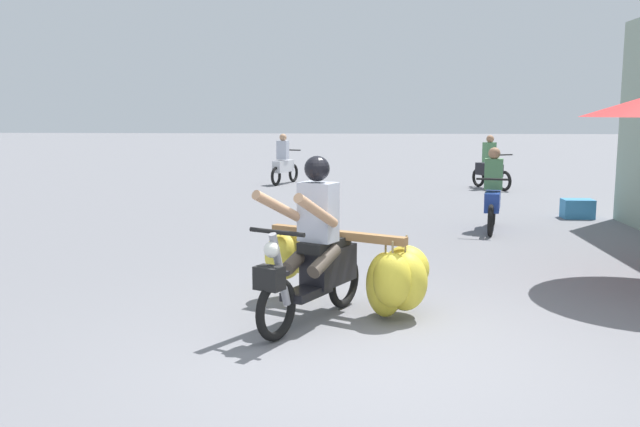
{
  "coord_description": "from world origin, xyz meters",
  "views": [
    {
      "loc": [
        -0.12,
        -5.31,
        1.98
      ],
      "look_at": [
        -0.62,
        1.92,
        0.9
      ],
      "focal_mm": 38.22,
      "sensor_mm": 36.0,
      "label": 1
    }
  ],
  "objects_px": {
    "motorbike_main_loaded": "(349,265)",
    "motorbike_distant_ahead_left": "(493,197)",
    "motorbike_distant_ahead_right": "(490,167)",
    "produce_crate": "(577,209)",
    "motorbike_distant_far_ahead": "(284,164)"
  },
  "relations": [
    {
      "from": "motorbike_main_loaded",
      "to": "produce_crate",
      "type": "height_order",
      "value": "motorbike_main_loaded"
    },
    {
      "from": "motorbike_distant_ahead_left",
      "to": "motorbike_distant_far_ahead",
      "type": "distance_m",
      "value": 8.49
    },
    {
      "from": "motorbike_main_loaded",
      "to": "motorbike_distant_far_ahead",
      "type": "xyz_separation_m",
      "value": [
        -2.16,
        12.32,
        0.06
      ]
    },
    {
      "from": "produce_crate",
      "to": "motorbike_distant_far_ahead",
      "type": "bearing_deg",
      "value": 137.37
    },
    {
      "from": "motorbike_main_loaded",
      "to": "motorbike_distant_ahead_left",
      "type": "bearing_deg",
      "value": 65.78
    },
    {
      "from": "motorbike_distant_ahead_right",
      "to": "motorbike_distant_ahead_left",
      "type": "bearing_deg",
      "value": -99.48
    },
    {
      "from": "motorbike_distant_ahead_right",
      "to": "produce_crate",
      "type": "relative_size",
      "value": 2.65
    },
    {
      "from": "motorbike_main_loaded",
      "to": "motorbike_distant_ahead_left",
      "type": "relative_size",
      "value": 1.22
    },
    {
      "from": "motorbike_distant_ahead_right",
      "to": "motorbike_main_loaded",
      "type": "bearing_deg",
      "value": -106.27
    },
    {
      "from": "motorbike_main_loaded",
      "to": "motorbike_distant_ahead_right",
      "type": "xyz_separation_m",
      "value": [
        3.36,
        11.52,
        0.06
      ]
    },
    {
      "from": "motorbike_distant_ahead_left",
      "to": "motorbike_distant_far_ahead",
      "type": "relative_size",
      "value": 1.03
    },
    {
      "from": "motorbike_distant_ahead_left",
      "to": "motorbike_distant_ahead_right",
      "type": "distance_m",
      "value": 6.52
    },
    {
      "from": "motorbike_main_loaded",
      "to": "motorbike_distant_far_ahead",
      "type": "height_order",
      "value": "motorbike_main_loaded"
    },
    {
      "from": "motorbike_distant_ahead_left",
      "to": "motorbike_distant_ahead_right",
      "type": "height_order",
      "value": "same"
    },
    {
      "from": "motorbike_distant_ahead_right",
      "to": "produce_crate",
      "type": "distance_m",
      "value": 5.07
    }
  ]
}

